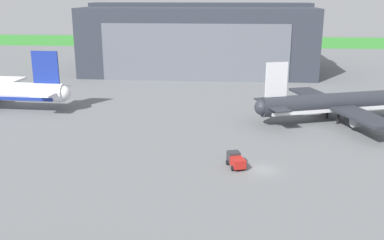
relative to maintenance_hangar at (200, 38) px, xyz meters
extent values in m
plane|color=slate|center=(15.57, -89.22, -10.76)|extent=(440.00, 440.00, 0.00)
cube|color=#348930|center=(15.57, 93.22, -10.72)|extent=(440.00, 56.00, 0.08)
cube|color=#2D333D|center=(0.00, 0.09, -0.14)|extent=(73.31, 41.86, 21.24)
cube|color=slate|center=(0.00, -20.99, -2.26)|extent=(55.72, 0.30, 17.00)
cube|color=#2D333D|center=(0.00, 0.09, 11.08)|extent=(73.31, 10.05, 1.20)
sphere|color=white|center=(-26.20, -58.94, -6.47)|extent=(3.27, 3.27, 3.27)
cube|color=navy|center=(-29.85, -58.79, -0.82)|extent=(5.95, 0.65, 7.12)
cube|color=white|center=(-28.80, -55.70, -6.05)|extent=(4.36, 6.03, 0.28)
cube|color=white|center=(-29.07, -61.95, -6.05)|extent=(4.36, 6.03, 0.28)
cylinder|color=#282B33|center=(33.12, -61.01, -6.85)|extent=(33.71, 14.79, 4.00)
sphere|color=#282B33|center=(16.91, -66.51, -6.85)|extent=(3.12, 3.12, 3.12)
cube|color=silver|center=(33.12, -61.01, -7.95)|extent=(31.13, 13.95, 0.70)
cube|color=silver|center=(19.50, -65.63, -1.45)|extent=(4.34, 1.81, 6.80)
cube|color=#282B33|center=(19.82, -68.69, -6.45)|extent=(4.72, 6.29, 0.28)
cube|color=#282B33|center=(17.89, -63.01, -6.45)|extent=(4.72, 6.29, 0.28)
cube|color=#282B33|center=(35.31, -69.59, -7.35)|extent=(10.16, 16.40, 0.56)
cube|color=#282B33|center=(29.64, -52.87, -7.35)|extent=(10.16, 16.40, 0.56)
cylinder|color=gray|center=(35.67, -68.16, -8.75)|extent=(4.31, 3.31, 2.20)
cylinder|color=gray|center=(30.79, -53.78, -8.75)|extent=(4.31, 3.31, 2.20)
cylinder|color=black|center=(32.50, -63.44, -9.81)|extent=(0.56, 0.56, 1.91)
cylinder|color=black|center=(31.15, -59.46, -9.81)|extent=(0.56, 0.56, 1.91)
cube|color=#2D2D33|center=(11.26, -87.34, -9.54)|extent=(2.22, 2.07, 1.69)
cube|color=#AD1E19|center=(11.90, -89.25, -9.73)|extent=(2.50, 2.91, 1.31)
cylinder|color=black|center=(12.21, -87.04, -10.39)|extent=(0.49, 0.79, 0.75)
cylinder|color=black|center=(10.32, -87.67, -10.39)|extent=(0.49, 0.79, 0.75)
cylinder|color=black|center=(12.98, -89.33, -10.39)|extent=(0.49, 0.79, 0.75)
cylinder|color=black|center=(11.09, -89.97, -10.39)|extent=(0.49, 0.79, 0.75)
camera|label=1|loc=(10.29, -151.66, 14.86)|focal=41.34mm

